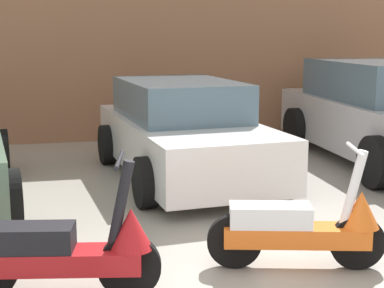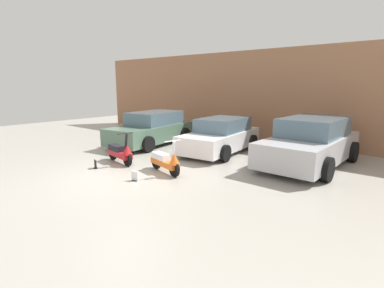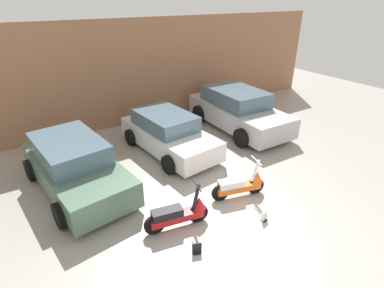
% 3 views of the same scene
% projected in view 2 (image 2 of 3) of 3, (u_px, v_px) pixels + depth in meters
% --- Properties ---
extents(ground_plane, '(28.00, 28.00, 0.00)m').
position_uv_depth(ground_plane, '(123.00, 176.00, 8.40)').
color(ground_plane, '#9E998E').
extents(wall_back, '(19.60, 0.12, 4.00)m').
position_uv_depth(wall_back, '(251.00, 96.00, 13.46)').
color(wall_back, '#9E6B4C').
rests_on(wall_back, ground_plane).
extents(scooter_front_left, '(1.50, 0.60, 1.05)m').
position_uv_depth(scooter_front_left, '(120.00, 152.00, 9.67)').
color(scooter_front_left, black).
rests_on(scooter_front_left, ground_plane).
extents(scooter_front_right, '(1.43, 0.65, 1.02)m').
position_uv_depth(scooter_front_right, '(166.00, 161.00, 8.59)').
color(scooter_front_right, black).
rests_on(scooter_front_right, ground_plane).
extents(car_rear_left, '(2.35, 4.23, 1.37)m').
position_uv_depth(car_rear_left, '(152.00, 129.00, 12.75)').
color(car_rear_left, '#51705B').
rests_on(car_rear_left, ground_plane).
extents(car_rear_center, '(2.13, 3.93, 1.29)m').
position_uv_depth(car_rear_center, '(221.00, 136.00, 11.25)').
color(car_rear_center, white).
rests_on(car_rear_center, ground_plane).
extents(car_rear_right, '(2.20, 4.44, 1.50)m').
position_uv_depth(car_rear_right, '(311.00, 143.00, 9.43)').
color(car_rear_right, '#B7B7BC').
rests_on(car_rear_right, ground_plane).
extents(placard_near_left_scooter, '(0.20, 0.17, 0.26)m').
position_uv_depth(placard_near_left_scooter, '(95.00, 165.00, 9.13)').
color(placard_near_left_scooter, black).
rests_on(placard_near_left_scooter, ground_plane).
extents(placard_near_right_scooter, '(0.20, 0.16, 0.26)m').
position_uv_depth(placard_near_right_scooter, '(135.00, 177.00, 7.95)').
color(placard_near_right_scooter, black).
rests_on(placard_near_right_scooter, ground_plane).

